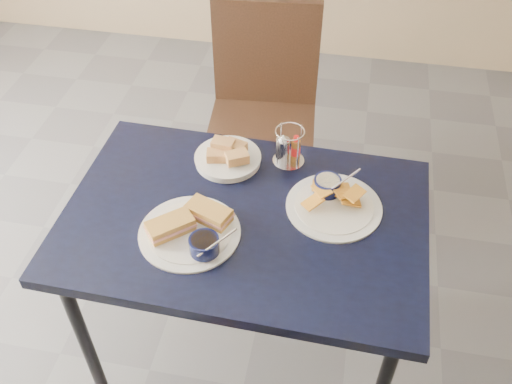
% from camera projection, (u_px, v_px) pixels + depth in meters
% --- Properties ---
extents(dining_table, '(1.16, 0.79, 0.75)m').
position_uv_depth(dining_table, '(245.00, 230.00, 1.85)').
color(dining_table, black).
rests_on(dining_table, ground).
extents(chair_far, '(0.51, 0.49, 0.99)m').
position_uv_depth(chair_far, '(265.00, 101.00, 2.55)').
color(chair_far, black).
rests_on(chair_far, ground).
extents(sandwich_plate, '(0.32, 0.31, 0.12)m').
position_uv_depth(sandwich_plate, '(192.00, 229.00, 1.73)').
color(sandwich_plate, white).
rests_on(sandwich_plate, dining_table).
extents(plantain_plate, '(0.31, 0.31, 0.12)m').
position_uv_depth(plantain_plate, '(332.00, 199.00, 1.83)').
color(plantain_plate, white).
rests_on(plantain_plate, dining_table).
extents(bread_basket, '(0.23, 0.23, 0.07)m').
position_uv_depth(bread_basket, '(228.00, 157.00, 1.97)').
color(bread_basket, white).
rests_on(bread_basket, dining_table).
extents(condiment_caddy, '(0.11, 0.11, 0.14)m').
position_uv_depth(condiment_caddy, '(288.00, 148.00, 1.95)').
color(condiment_caddy, silver).
rests_on(condiment_caddy, dining_table).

